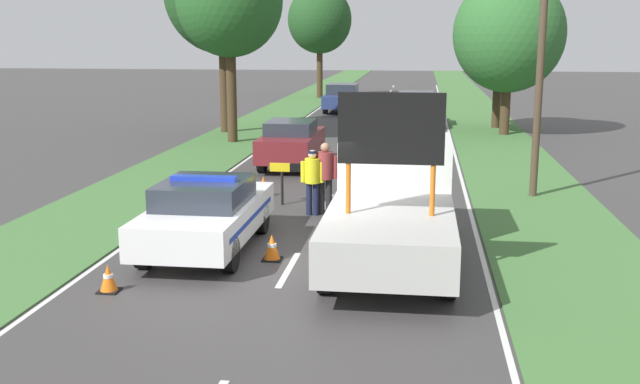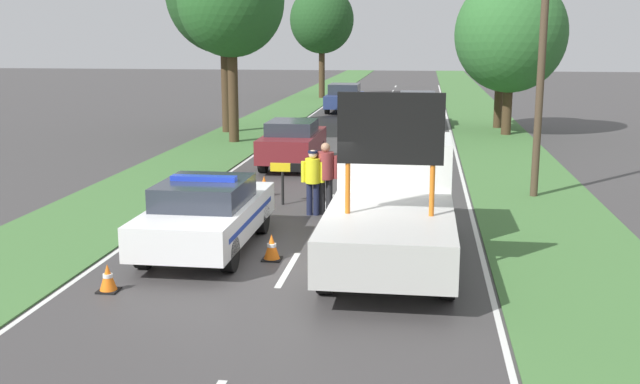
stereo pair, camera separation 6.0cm
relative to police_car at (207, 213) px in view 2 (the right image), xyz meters
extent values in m
plane|color=#3D3A3A|center=(1.88, -0.82, -0.76)|extent=(160.00, 160.00, 0.00)
cube|color=silver|center=(1.88, -1.11, -0.75)|extent=(0.12, 2.13, 0.01)
cube|color=silver|center=(1.88, 4.60, -0.75)|extent=(0.12, 2.13, 0.01)
cube|color=silver|center=(1.88, 10.32, -0.75)|extent=(0.12, 2.13, 0.01)
cube|color=silver|center=(1.88, 16.03, -0.75)|extent=(0.12, 2.13, 0.01)
cube|color=silver|center=(1.88, 21.74, -0.75)|extent=(0.12, 2.13, 0.01)
cube|color=silver|center=(1.88, 27.46, -0.75)|extent=(0.12, 2.13, 0.01)
cube|color=silver|center=(1.88, 33.17, -0.75)|extent=(0.12, 2.13, 0.01)
cube|color=silver|center=(1.88, 38.88, -0.75)|extent=(0.12, 2.13, 0.01)
cube|color=silver|center=(1.88, 44.60, -0.75)|extent=(0.12, 2.13, 0.01)
cube|color=silver|center=(1.88, 50.31, -0.75)|extent=(0.12, 2.13, 0.01)
cube|color=silver|center=(-1.78, 16.42, -0.75)|extent=(0.10, 71.49, 0.01)
cube|color=silver|center=(5.55, 16.42, -0.75)|extent=(0.10, 71.49, 0.01)
cube|color=#427038|center=(-3.54, 19.18, -0.74)|extent=(3.32, 120.00, 0.03)
cube|color=#427038|center=(7.30, 19.18, -0.74)|extent=(3.32, 120.00, 0.03)
cube|color=white|center=(0.00, 0.02, -0.10)|extent=(1.89, 4.51, 0.65)
cube|color=#282D38|center=(0.00, -0.12, 0.46)|extent=(1.66, 2.07, 0.47)
cylinder|color=black|center=(-0.83, 1.42, -0.42)|extent=(0.24, 0.67, 0.67)
cylinder|color=black|center=(0.83, 1.42, -0.42)|extent=(0.24, 0.67, 0.67)
cylinder|color=black|center=(-0.83, -1.38, -0.42)|extent=(0.24, 0.67, 0.67)
cylinder|color=black|center=(0.83, -1.38, -0.42)|extent=(0.24, 0.67, 0.67)
cube|color=#1E38C6|center=(0.00, -0.12, 0.75)|extent=(1.32, 0.24, 0.10)
cube|color=#193399|center=(0.00, 0.02, -0.06)|extent=(1.90, 3.70, 0.10)
cube|color=black|center=(0.00, 2.31, -0.16)|extent=(1.04, 0.08, 0.39)
cube|color=white|center=(3.76, 1.50, 0.55)|extent=(2.29, 2.11, 1.74)
cube|color=#232833|center=(3.76, 2.54, 0.87)|extent=(1.95, 0.04, 0.76)
cube|color=#B2B2AD|center=(3.76, -1.51, 0.07)|extent=(2.29, 3.91, 0.78)
cylinder|color=#D16619|center=(3.03, -1.51, 0.91)|extent=(0.09, 0.09, 0.90)
cylinder|color=#D16619|center=(4.50, -1.51, 0.91)|extent=(0.09, 0.09, 0.90)
cube|color=black|center=(3.76, -1.51, 1.98)|extent=(1.83, 0.12, 1.23)
cylinder|color=black|center=(2.74, 1.50, -0.31)|extent=(0.24, 0.89, 0.89)
cylinder|color=black|center=(4.79, 1.50, -0.31)|extent=(0.24, 0.89, 0.89)
cylinder|color=black|center=(2.74, -2.29, -0.31)|extent=(0.24, 0.89, 0.89)
cylinder|color=black|center=(4.79, -2.29, -0.31)|extent=(0.24, 0.89, 0.89)
cylinder|color=black|center=(0.77, 4.26, -0.32)|extent=(0.07, 0.07, 0.87)
cylinder|color=black|center=(3.27, 4.26, -0.32)|extent=(0.07, 0.07, 0.87)
cube|color=yellow|center=(0.71, 4.26, 0.22)|extent=(0.52, 0.08, 0.21)
cube|color=black|center=(1.24, 4.26, 0.22)|extent=(0.52, 0.08, 0.21)
cube|color=yellow|center=(1.76, 4.26, 0.22)|extent=(0.52, 0.08, 0.21)
cube|color=black|center=(2.28, 4.26, 0.22)|extent=(0.52, 0.08, 0.21)
cube|color=yellow|center=(2.80, 4.26, 0.22)|extent=(0.52, 0.08, 0.21)
cube|color=black|center=(3.32, 4.26, 0.22)|extent=(0.52, 0.08, 0.21)
cylinder|color=#191E38|center=(1.62, 3.24, -0.36)|extent=(0.15, 0.15, 0.80)
cylinder|color=#191E38|center=(1.79, 3.24, -0.36)|extent=(0.15, 0.15, 0.80)
cylinder|color=yellow|center=(1.70, 3.24, 0.34)|extent=(0.37, 0.37, 0.60)
cylinder|color=yellow|center=(1.48, 3.24, 0.31)|extent=(0.12, 0.12, 0.51)
cylinder|color=yellow|center=(1.93, 3.24, 0.31)|extent=(0.12, 0.12, 0.51)
sphere|color=beige|center=(1.70, 3.24, 0.74)|extent=(0.21, 0.21, 0.21)
cylinder|color=#141933|center=(1.70, 3.24, 0.80)|extent=(0.24, 0.24, 0.05)
cylinder|color=#232326|center=(1.91, 3.38, -0.32)|extent=(0.16, 0.16, 0.88)
cylinder|color=#232326|center=(2.09, 3.38, -0.32)|extent=(0.16, 0.16, 0.88)
cylinder|color=maroon|center=(2.00, 3.38, 0.45)|extent=(0.40, 0.40, 0.66)
cylinder|color=maroon|center=(1.75, 3.38, 0.42)|extent=(0.13, 0.13, 0.56)
cylinder|color=maroon|center=(2.25, 3.38, 0.42)|extent=(0.13, 0.13, 0.56)
sphere|color=#A57A5B|center=(2.00, 3.38, 0.89)|extent=(0.23, 0.23, 0.23)
cube|color=black|center=(-0.95, -2.74, -0.74)|extent=(0.35, 0.35, 0.03)
cone|color=orange|center=(-0.95, -2.74, -0.50)|extent=(0.30, 0.30, 0.46)
cylinder|color=white|center=(-0.95, -2.74, -0.47)|extent=(0.17, 0.17, 0.06)
cube|color=black|center=(0.08, 5.17, -0.74)|extent=(0.41, 0.41, 0.03)
cone|color=orange|center=(0.08, 5.17, -0.46)|extent=(0.35, 0.35, 0.54)
cylinder|color=white|center=(0.08, 5.17, -0.43)|extent=(0.20, 0.20, 0.08)
cube|color=black|center=(4.97, 4.09, -0.74)|extent=(0.36, 0.36, 0.03)
cone|color=orange|center=(4.97, 4.09, -0.49)|extent=(0.31, 0.31, 0.47)
cylinder|color=white|center=(4.97, 4.09, -0.47)|extent=(0.17, 0.17, 0.07)
cube|color=black|center=(-1.30, 1.18, -0.74)|extent=(0.48, 0.48, 0.03)
cone|color=orange|center=(-1.30, 1.18, -0.41)|extent=(0.41, 0.41, 0.64)
cylinder|color=white|center=(-1.30, 1.18, -0.38)|extent=(0.23, 0.23, 0.09)
cube|color=black|center=(1.46, -0.55, -0.74)|extent=(0.37, 0.37, 0.03)
cone|color=orange|center=(1.46, -0.55, -0.48)|extent=(0.32, 0.32, 0.49)
cylinder|color=white|center=(1.46, -0.55, -0.46)|extent=(0.18, 0.18, 0.07)
cube|color=maroon|center=(0.03, 10.00, -0.03)|extent=(1.71, 4.20, 0.76)
cube|color=#282D38|center=(0.03, 9.88, 0.57)|extent=(1.50, 1.93, 0.44)
cylinder|color=black|center=(-0.71, 11.30, -0.41)|extent=(0.24, 0.70, 0.70)
cylinder|color=black|center=(0.76, 11.30, -0.41)|extent=(0.24, 0.70, 0.70)
cylinder|color=black|center=(-0.71, 8.70, -0.41)|extent=(0.24, 0.70, 0.70)
cylinder|color=black|center=(0.76, 8.70, -0.41)|extent=(0.24, 0.70, 0.70)
cube|color=#B2B2B7|center=(3.66, 15.58, -0.12)|extent=(1.81, 3.91, 0.62)
cube|color=#282D38|center=(3.66, 15.47, 0.43)|extent=(1.60, 1.80, 0.48)
cylinder|color=black|center=(2.87, 16.79, -0.44)|extent=(0.24, 0.64, 0.64)
cylinder|color=black|center=(4.45, 16.79, -0.44)|extent=(0.24, 0.64, 0.64)
cylinder|color=black|center=(2.87, 14.37, -0.44)|extent=(0.24, 0.64, 0.64)
cylinder|color=black|center=(4.45, 14.37, -0.44)|extent=(0.24, 0.64, 0.64)
cube|color=slate|center=(4.01, 22.15, -0.01)|extent=(1.89, 4.34, 0.77)
cube|color=#282D38|center=(4.01, 22.02, 0.63)|extent=(1.66, 1.99, 0.50)
cylinder|color=black|center=(3.18, 23.49, -0.40)|extent=(0.24, 0.72, 0.72)
cylinder|color=black|center=(4.83, 23.49, -0.40)|extent=(0.24, 0.72, 0.72)
cylinder|color=black|center=(3.18, 20.80, -0.40)|extent=(0.24, 0.72, 0.72)
cylinder|color=black|center=(4.83, 20.80, -0.40)|extent=(0.24, 0.72, 0.72)
cube|color=navy|center=(-0.18, 28.34, -0.09)|extent=(1.89, 4.42, 0.69)
cube|color=#282D38|center=(-0.18, 28.21, 0.55)|extent=(1.67, 2.03, 0.58)
cylinder|color=black|center=(-1.01, 29.71, -0.43)|extent=(0.24, 0.65, 0.65)
cylinder|color=black|center=(0.64, 29.71, -0.43)|extent=(0.24, 0.65, 0.65)
cylinder|color=black|center=(-1.01, 26.97, -0.43)|extent=(0.24, 0.65, 0.65)
cylinder|color=black|center=(0.64, 26.97, -0.43)|extent=(0.24, 0.65, 0.65)
cylinder|color=#42301E|center=(7.76, 21.59, 0.59)|extent=(0.37, 0.37, 2.70)
ellipsoid|color=#1E471E|center=(7.76, 21.59, 3.10)|extent=(3.09, 3.09, 3.25)
cylinder|color=#42301E|center=(-4.44, 18.34, 1.35)|extent=(0.43, 0.43, 4.22)
cylinder|color=#42301E|center=(-3.34, 15.29, 1.27)|extent=(0.41, 0.41, 4.05)
ellipsoid|color=#235623|center=(-3.34, 15.29, 4.88)|extent=(4.22, 4.22, 4.43)
cylinder|color=#42301E|center=(-2.75, 37.51, 1.09)|extent=(0.41, 0.41, 3.70)
ellipsoid|color=#1E471E|center=(-2.75, 37.51, 4.57)|extent=(4.36, 4.36, 4.57)
cylinder|color=#42301E|center=(7.91, 19.12, 0.53)|extent=(0.42, 0.42, 2.57)
ellipsoid|color=#2D662D|center=(7.91, 19.12, 3.60)|extent=(4.76, 4.76, 5.00)
cylinder|color=#473828|center=(7.34, 6.12, 3.59)|extent=(0.20, 0.20, 8.70)
camera|label=1|loc=(4.26, -14.33, 3.55)|focal=42.00mm
camera|label=2|loc=(4.32, -14.32, 3.55)|focal=42.00mm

